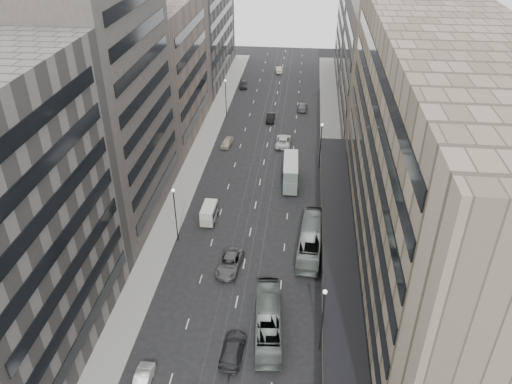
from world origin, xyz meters
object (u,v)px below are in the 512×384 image
at_px(bus_near, 268,320).
at_px(bus_far, 311,240).
at_px(panel_van, 209,213).
at_px(double_decker, 290,172).
at_px(sedan_2, 229,263).
at_px(sedan_1, 142,381).

xyz_separation_m(bus_near, bus_far, (4.45, 14.91, 0.10)).
relative_size(bus_far, panel_van, 2.91).
relative_size(double_decker, panel_van, 1.96).
bearing_deg(double_decker, bus_near, -93.73).
bearing_deg(sedan_2, sedan_1, -101.99).
height_order(bus_near, bus_far, bus_far).
xyz_separation_m(bus_near, sedan_1, (-11.58, -8.37, -0.89)).
relative_size(bus_far, sedan_1, 2.82).
height_order(bus_far, sedan_2, bus_far).
height_order(double_decker, sedan_1, double_decker).
distance_m(double_decker, panel_van, 16.20).
bearing_deg(sedan_2, bus_near, -54.49).
height_order(panel_van, sedan_2, panel_van).
xyz_separation_m(panel_van, sedan_1, (-1.27, -28.50, -0.73)).
relative_size(bus_near, panel_van, 2.74).
relative_size(bus_near, sedan_1, 2.66).
height_order(double_decker, panel_van, double_decker).
xyz_separation_m(bus_near, panel_van, (-10.30, 20.12, -0.16)).
height_order(bus_near, sedan_1, bus_near).
distance_m(bus_near, panel_van, 22.61).
distance_m(bus_near, sedan_2, 11.59).
bearing_deg(double_decker, sedan_1, -109.36).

